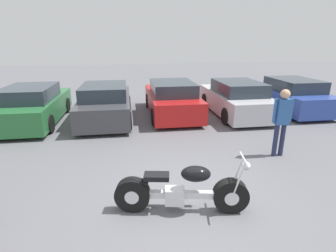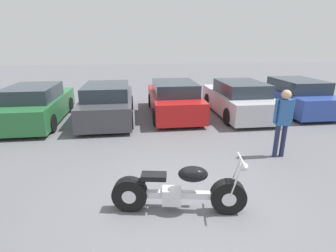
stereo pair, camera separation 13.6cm
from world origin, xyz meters
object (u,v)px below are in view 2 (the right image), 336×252
object	(u,v)px
parked_car_green	(36,105)
parked_car_silver	(238,99)
motorcycle	(177,191)
person_standing	(283,118)
parked_car_blue	(293,96)
parked_car_dark_grey	(108,103)
parked_car_red	(174,99)

from	to	relation	value
parked_car_green	parked_car_silver	distance (m)	7.82
motorcycle	person_standing	xyz separation A→B (m)	(3.04, 1.94, 0.66)
parked_car_blue	person_standing	distance (m)	5.39
motorcycle	parked_car_blue	world-z (taller)	parked_car_blue
parked_car_blue	person_standing	xyz separation A→B (m)	(-3.08, -4.40, 0.43)
parked_car_blue	person_standing	size ratio (longest dim) A/B	2.41
motorcycle	parked_car_green	world-z (taller)	parked_car_green
motorcycle	parked_car_dark_grey	bearing A→B (deg)	105.74
motorcycle	parked_car_silver	distance (m)	6.98
parked_car_silver	motorcycle	bearing A→B (deg)	-120.25
person_standing	motorcycle	bearing A→B (deg)	-147.41
motorcycle	parked_car_green	distance (m)	7.42
parked_car_green	person_standing	size ratio (longest dim) A/B	2.41
motorcycle	person_standing	bearing A→B (deg)	32.59
parked_car_green	person_standing	world-z (taller)	person_standing
parked_car_dark_grey	parked_car_blue	size ratio (longest dim) A/B	1.00
parked_car_red	parked_car_blue	distance (m)	5.21
parked_car_silver	parked_car_blue	size ratio (longest dim) A/B	1.00
parked_car_blue	parked_car_green	bearing A→B (deg)	-178.33
parked_car_dark_grey	parked_car_blue	xyz separation A→B (m)	(7.82, 0.30, 0.00)
parked_car_dark_grey	parked_car_red	distance (m)	2.63
motorcycle	parked_car_blue	distance (m)	8.81
parked_car_dark_grey	parked_car_silver	bearing A→B (deg)	-0.20
parked_car_red	person_standing	distance (m)	4.91
parked_car_green	parked_car_silver	bearing A→B (deg)	-0.08
parked_car_dark_grey	parked_car_silver	size ratio (longest dim) A/B	1.00
motorcycle	parked_car_silver	size ratio (longest dim) A/B	0.55
parked_car_dark_grey	parked_car_red	xyz separation A→B (m)	(2.61, 0.31, 0.00)
parked_car_red	person_standing	bearing A→B (deg)	-64.17
parked_car_red	parked_car_silver	distance (m)	2.63
parked_car_silver	person_standing	xyz separation A→B (m)	(-0.47, -4.08, 0.43)
parked_car_green	motorcycle	bearing A→B (deg)	-54.46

